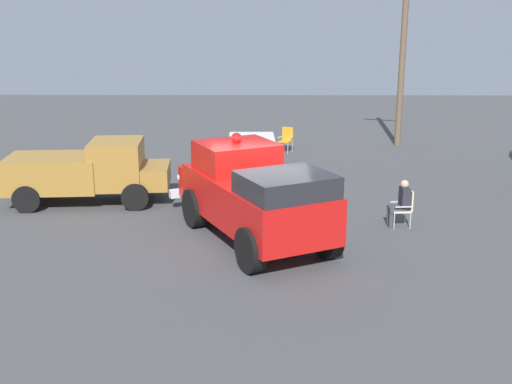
{
  "coord_description": "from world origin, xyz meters",
  "views": [
    {
      "loc": [
        0.09,
        -15.13,
        5.54
      ],
      "look_at": [
        -0.08,
        -0.01,
        1.29
      ],
      "focal_mm": 44.47,
      "sensor_mm": 36.0,
      "label": 1
    }
  ],
  "objects": [
    {
      "name": "lawn_chair_near_truck",
      "position": [
        3.92,
        1.2,
        0.59
      ],
      "size": [
        0.54,
        0.55,
        1.02
      ],
      "color": "#B7BABF",
      "rests_on": "ground"
    },
    {
      "name": "classic_hot_rod",
      "position": [
        -0.31,
        6.77,
        0.75
      ],
      "size": [
        2.02,
        4.41,
        1.46
      ],
      "color": "black",
      "rests_on": "ground"
    },
    {
      "name": "parked_pickup",
      "position": [
        -5.19,
        3.35,
        0.99
      ],
      "size": [
        4.93,
        2.35,
        1.9
      ],
      "color": "black",
      "rests_on": "ground"
    },
    {
      "name": "traffic_cone",
      "position": [
        1.66,
        3.65,
        0.31
      ],
      "size": [
        0.4,
        0.4,
        0.64
      ],
      "color": "orange",
      "rests_on": "ground"
    },
    {
      "name": "lawn_chair_by_car",
      "position": [
        1.07,
        10.82,
        0.59
      ],
      "size": [
        0.66,
        0.66,
        1.02
      ],
      "color": "#B7BABF",
      "rests_on": "ground"
    },
    {
      "name": "vintage_fire_truck",
      "position": [
        -0.18,
        0.2,
        1.2
      ],
      "size": [
        4.63,
        6.29,
        2.59
      ],
      "color": "black",
      "rests_on": "ground"
    },
    {
      "name": "ground_plane",
      "position": [
        0.0,
        0.0,
        0.0
      ],
      "size": [
        60.0,
        60.0,
        0.0
      ],
      "primitive_type": "plane",
      "color": "#424244"
    },
    {
      "name": "utility_pole",
      "position": [
        5.98,
        12.22,
        3.57
      ],
      "size": [
        1.63,
        0.74,
        6.86
      ],
      "color": "brown",
      "rests_on": "ground"
    },
    {
      "name": "spectator_seated",
      "position": [
        3.79,
        1.18,
        0.7
      ],
      "size": [
        0.56,
        0.42,
        1.29
      ],
      "color": "#383842",
      "rests_on": "ground"
    }
  ]
}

